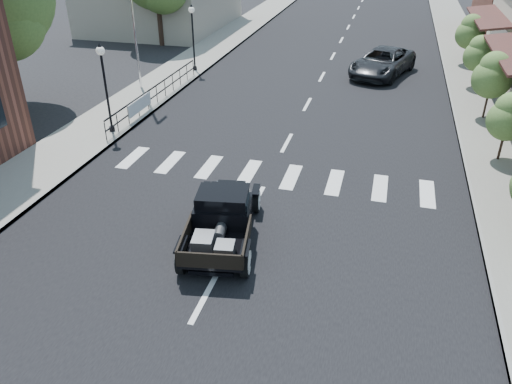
# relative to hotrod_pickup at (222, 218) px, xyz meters

# --- Properties ---
(ground) EXTENTS (120.00, 120.00, 0.00)m
(ground) POSITION_rel_hotrod_pickup_xyz_m (0.36, 0.46, -0.78)
(ground) COLOR black
(ground) RESTS_ON ground
(road) EXTENTS (14.00, 80.00, 0.02)m
(road) POSITION_rel_hotrod_pickup_xyz_m (0.36, 15.46, -0.77)
(road) COLOR black
(road) RESTS_ON ground
(road_markings) EXTENTS (12.00, 60.00, 0.06)m
(road_markings) POSITION_rel_hotrod_pickup_xyz_m (0.36, 10.46, -0.78)
(road_markings) COLOR silver
(road_markings) RESTS_ON ground
(sidewalk_left) EXTENTS (3.00, 80.00, 0.15)m
(sidewalk_left) POSITION_rel_hotrod_pickup_xyz_m (-8.14, 15.46, -0.70)
(sidewalk_left) COLOR gray
(sidewalk_left) RESTS_ON ground
(sidewalk_right) EXTENTS (3.00, 80.00, 0.15)m
(sidewalk_right) POSITION_rel_hotrod_pickup_xyz_m (8.86, 15.46, -0.70)
(sidewalk_right) COLOR gray
(sidewalk_right) RESTS_ON ground
(railing) EXTENTS (0.08, 10.00, 1.00)m
(railing) POSITION_rel_hotrod_pickup_xyz_m (-6.94, 10.46, -0.13)
(railing) COLOR black
(railing) RESTS_ON sidewalk_left
(banner) EXTENTS (0.04, 2.20, 0.60)m
(banner) POSITION_rel_hotrod_pickup_xyz_m (-6.86, 8.46, -0.33)
(banner) COLOR silver
(banner) RESTS_ON sidewalk_left
(lamp_post_b) EXTENTS (0.36, 0.36, 3.78)m
(lamp_post_b) POSITION_rel_hotrod_pickup_xyz_m (-7.24, 6.46, 1.26)
(lamp_post_b) COLOR black
(lamp_post_b) RESTS_ON sidewalk_left
(lamp_post_c) EXTENTS (0.36, 0.36, 3.78)m
(lamp_post_c) POSITION_rel_hotrod_pickup_xyz_m (-7.24, 16.46, 1.26)
(lamp_post_c) COLOR black
(lamp_post_c) RESTS_ON sidewalk_left
(small_tree_b) EXTENTS (1.53, 1.53, 2.55)m
(small_tree_b) POSITION_rel_hotrod_pickup_xyz_m (8.66, 7.79, 0.65)
(small_tree_b) COLOR #4E6E32
(small_tree_b) RESTS_ON sidewalk_right
(small_tree_c) EXTENTS (1.76, 1.76, 2.93)m
(small_tree_c) POSITION_rel_hotrod_pickup_xyz_m (8.66, 12.47, 0.84)
(small_tree_c) COLOR #4E6E32
(small_tree_c) RESTS_ON sidewalk_right
(small_tree_d) EXTENTS (1.60, 1.60, 2.66)m
(small_tree_d) POSITION_rel_hotrod_pickup_xyz_m (8.66, 17.28, 0.70)
(small_tree_d) COLOR #4E6E32
(small_tree_d) RESTS_ON sidewalk_right
(small_tree_e) EXTENTS (1.74, 1.74, 2.90)m
(small_tree_e) POSITION_rel_hotrod_pickup_xyz_m (8.66, 22.19, 0.82)
(small_tree_e) COLOR #4E6E32
(small_tree_e) RESTS_ON sidewalk_right
(hotrod_pickup) EXTENTS (2.81, 4.77, 1.56)m
(hotrod_pickup) POSITION_rel_hotrod_pickup_xyz_m (0.00, 0.00, 0.00)
(hotrod_pickup) COLOR black
(hotrod_pickup) RESTS_ON ground
(second_car) EXTENTS (4.13, 6.06, 1.54)m
(second_car) POSITION_rel_hotrod_pickup_xyz_m (3.71, 18.73, -0.01)
(second_car) COLOR black
(second_car) RESTS_ON ground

